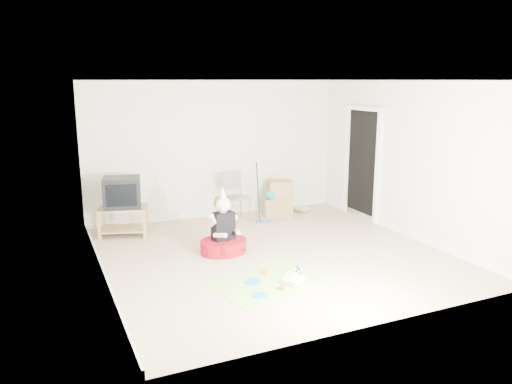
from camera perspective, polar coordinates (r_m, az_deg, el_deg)
name	(u,v)px	position (r m, az deg, el deg)	size (l,w,h in m)	color
ground	(273,254)	(7.70, 1.91, -7.08)	(5.00, 5.00, 0.00)	tan
doorway_recess	(363,165)	(9.70, 12.10, 3.04)	(0.02, 0.90, 2.05)	black
tv_stand	(124,219)	(8.79, -14.89, -2.99)	(0.91, 0.72, 0.50)	#9E7B47
crt_tv	(122,192)	(8.68, -15.06, -0.03)	(0.60, 0.50, 0.52)	black
folding_chair	(237,197)	(9.36, -2.24, -0.63)	(0.46, 0.44, 0.92)	gray
cardboard_boxes	(278,199)	(9.76, 2.55, -0.81)	(0.64, 0.54, 0.68)	#A27D4E
floor_mop	(264,209)	(9.25, 0.89, -1.96)	(0.29, 0.37, 1.10)	blue
book_pile	(301,210)	(10.09, 5.18, -2.04)	(0.29, 0.33, 0.10)	#27774C
seated_woman	(223,238)	(7.71, -3.75, -5.28)	(0.86, 0.86, 1.06)	maroon
party_mat	(267,281)	(6.70, 1.30, -10.18)	(1.47, 1.06, 0.01)	#FF3588
birthday_cake	(294,280)	(6.65, 4.37, -10.04)	(0.35, 0.32, 0.14)	white
blue_plate_near	(253,282)	(6.66, -0.33, -10.21)	(0.23, 0.23, 0.01)	blue
blue_plate_far	(260,295)	(6.28, 0.44, -11.69)	(0.19, 0.19, 0.01)	blue
orange_cup_near	(266,271)	(6.89, 1.15, -9.07)	(0.08, 0.08, 0.09)	orange
orange_cup_far	(283,287)	(6.43, 3.14, -10.76)	(0.07, 0.07, 0.08)	orange
blue_party_hat	(298,269)	(6.90, 4.81, -8.74)	(0.11, 0.11, 0.16)	#1634A0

